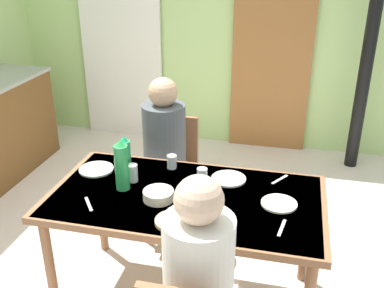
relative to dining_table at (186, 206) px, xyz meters
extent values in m
plane|color=silver|center=(-0.36, 0.15, -0.67)|extent=(6.17, 6.17, 0.00)
cube|color=#B4D884|center=(-0.36, 2.52, 0.62)|extent=(4.49, 0.10, 2.57)
cube|color=#986030|center=(0.29, 2.44, 0.33)|extent=(0.80, 0.05, 2.00)
cylinder|color=black|center=(1.16, 2.17, 0.62)|extent=(0.12, 0.12, 2.57)
cube|color=white|center=(-1.33, 2.42, 0.41)|extent=(0.90, 0.03, 2.16)
cube|color=brown|center=(0.00, 0.00, 0.05)|extent=(1.54, 0.82, 0.04)
cube|color=beige|center=(0.00, 0.00, 0.07)|extent=(1.47, 0.79, 0.00)
cylinder|color=brown|center=(-0.70, -0.34, -0.32)|extent=(0.06, 0.06, 0.70)
cylinder|color=brown|center=(-0.70, 0.34, -0.32)|extent=(0.06, 0.06, 0.70)
cylinder|color=brown|center=(0.70, 0.34, -0.32)|extent=(0.06, 0.06, 0.70)
cube|color=brown|center=(-0.32, 0.69, -0.22)|extent=(0.40, 0.40, 0.04)
cube|color=brown|center=(-0.32, 0.87, -0.01)|extent=(0.38, 0.04, 0.42)
cylinder|color=brown|center=(-0.15, 0.52, -0.46)|extent=(0.04, 0.04, 0.41)
cylinder|color=brown|center=(-0.49, 0.52, -0.46)|extent=(0.04, 0.04, 0.41)
cylinder|color=brown|center=(-0.15, 0.86, -0.46)|extent=(0.04, 0.04, 0.41)
cylinder|color=brown|center=(-0.49, 0.86, -0.46)|extent=(0.04, 0.04, 0.41)
cylinder|color=silver|center=(0.22, -0.64, 0.10)|extent=(0.30, 0.30, 0.52)
sphere|color=beige|center=(0.22, -0.64, 0.45)|extent=(0.20, 0.20, 0.20)
cube|color=#555560|center=(-0.32, 0.53, -0.16)|extent=(0.30, 0.22, 0.12)
cylinder|color=#4C5156|center=(-0.32, 0.64, 0.10)|extent=(0.30, 0.30, 0.52)
sphere|color=tan|center=(-0.32, 0.64, 0.45)|extent=(0.20, 0.20, 0.20)
cylinder|color=green|center=(-0.37, -0.01, 0.21)|extent=(0.08, 0.08, 0.27)
cone|color=green|center=(-0.37, -0.01, 0.36)|extent=(0.06, 0.06, 0.04)
cylinder|color=#2A965A|center=(-0.41, 0.15, 0.18)|extent=(0.07, 0.07, 0.23)
cone|color=#1E9E62|center=(-0.41, 0.15, 0.32)|extent=(0.05, 0.05, 0.03)
cylinder|color=#F2E4C8|center=(-0.14, -0.08, 0.10)|extent=(0.17, 0.17, 0.05)
cylinder|color=white|center=(0.20, 0.24, 0.08)|extent=(0.21, 0.21, 0.01)
cylinder|color=white|center=(-0.62, 0.17, 0.08)|extent=(0.21, 0.21, 0.01)
cylinder|color=white|center=(0.51, 0.02, 0.08)|extent=(0.19, 0.19, 0.01)
cylinder|color=silver|center=(0.06, 0.14, 0.12)|extent=(0.06, 0.06, 0.10)
cylinder|color=silver|center=(-0.17, 0.30, 0.11)|extent=(0.06, 0.06, 0.09)
cylinder|color=silver|center=(-0.34, 0.09, 0.13)|extent=(0.06, 0.06, 0.11)
cylinder|color=#DBB77A|center=(0.01, -0.27, 0.08)|extent=(0.19, 0.19, 0.02)
cube|color=silver|center=(-0.49, -0.21, 0.07)|extent=(0.10, 0.13, 0.00)
cube|color=silver|center=(0.54, -0.20, 0.07)|extent=(0.04, 0.15, 0.00)
cube|color=silver|center=(0.50, 0.31, 0.07)|extent=(0.09, 0.14, 0.00)
camera|label=1|loc=(0.53, -2.07, 1.35)|focal=41.44mm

